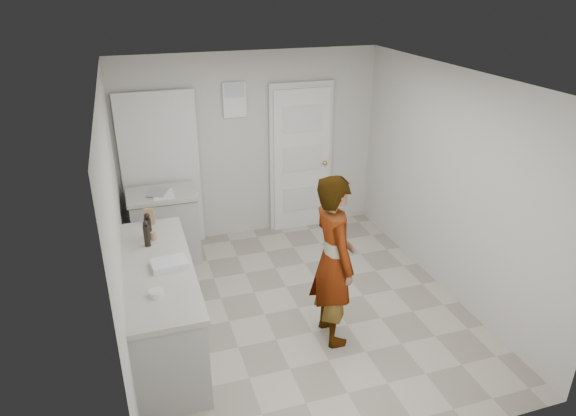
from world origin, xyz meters
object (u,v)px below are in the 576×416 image
object	(u,v)px
baking_dish	(169,264)
egg_bowl	(156,293)
spice_jar	(153,236)
cake_mix_box	(149,216)
oil_cruet_a	(148,227)
oil_cruet_b	(147,234)
person	(333,260)

from	to	relation	value
baking_dish	egg_bowl	xyz separation A→B (m)	(-0.15, -0.44, -0.00)
baking_dish	spice_jar	bearing A→B (deg)	99.35
cake_mix_box	egg_bowl	size ratio (longest dim) A/B	1.44
baking_dish	oil_cruet_a	bearing A→B (deg)	102.34
oil_cruet_b	egg_bowl	distance (m)	0.91
cake_mix_box	egg_bowl	bearing A→B (deg)	-78.19
person	cake_mix_box	bearing A→B (deg)	51.79
cake_mix_box	spice_jar	distance (m)	0.39
person	spice_jar	size ratio (longest dim) A/B	20.05
spice_jar	egg_bowl	distance (m)	1.02
egg_bowl	oil_cruet_b	bearing A→B (deg)	90.39
spice_jar	oil_cruet_a	xyz separation A→B (m)	(-0.04, 0.04, 0.09)
person	cake_mix_box	xyz separation A→B (m)	(-1.60, 1.23, 0.15)
person	oil_cruet_a	xyz separation A→B (m)	(-1.64, 0.88, 0.19)
oil_cruet_a	baking_dish	world-z (taller)	oil_cruet_a
baking_dish	person	bearing A→B (deg)	-10.11
person	spice_jar	xyz separation A→B (m)	(-1.60, 0.84, 0.10)
cake_mix_box	spice_jar	world-z (taller)	cake_mix_box
person	oil_cruet_a	size ratio (longest dim) A/B	6.16
oil_cruet_a	egg_bowl	bearing A→B (deg)	-91.00
egg_bowl	spice_jar	bearing A→B (deg)	86.69
spice_jar	baking_dish	xyz separation A→B (m)	(0.09, -0.58, -0.02)
spice_jar	baking_dish	bearing A→B (deg)	-80.65
cake_mix_box	spice_jar	size ratio (longest dim) A/B	2.02
oil_cruet_b	egg_bowl	size ratio (longest dim) A/B	2.23
spice_jar	egg_bowl	bearing A→B (deg)	-93.31
spice_jar	egg_bowl	xyz separation A→B (m)	(-0.06, -1.02, -0.02)
person	cake_mix_box	distance (m)	2.03
cake_mix_box	oil_cruet_b	world-z (taller)	oil_cruet_b
person	baking_dish	world-z (taller)	person
person	egg_bowl	distance (m)	1.67
oil_cruet_b	person	bearing A→B (deg)	-23.78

